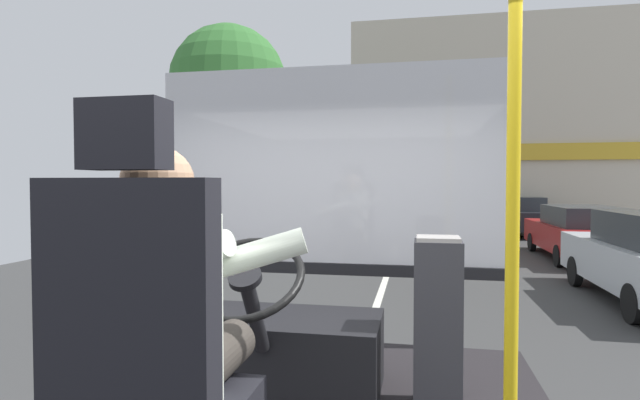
{
  "coord_description": "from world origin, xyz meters",
  "views": [
    {
      "loc": [
        0.63,
        -1.86,
        1.93
      ],
      "look_at": [
        0.02,
        1.2,
        1.82
      ],
      "focal_mm": 27.93,
      "sensor_mm": 36.0,
      "label": 1
    }
  ],
  "objects_px": {
    "bus_driver": "(167,306)",
    "handrail_pole": "(513,186)",
    "parked_car_red": "(580,232)",
    "fare_box": "(437,322)",
    "parked_car_blue": "(498,210)",
    "driver_seat": "(149,378)",
    "steering_console": "(277,350)",
    "parked_car_black": "(518,215)"
  },
  "relations": [
    {
      "from": "fare_box",
      "to": "parked_car_black",
      "type": "bearing_deg",
      "value": 78.12
    },
    {
      "from": "parked_car_black",
      "to": "parked_car_blue",
      "type": "distance_m",
      "value": 4.96
    },
    {
      "from": "driver_seat",
      "to": "parked_car_blue",
      "type": "height_order",
      "value": "driver_seat"
    },
    {
      "from": "handrail_pole",
      "to": "fare_box",
      "type": "xyz_separation_m",
      "value": [
        -0.2,
        0.82,
        -0.68
      ]
    },
    {
      "from": "fare_box",
      "to": "parked_car_red",
      "type": "bearing_deg",
      "value": 70.4
    },
    {
      "from": "bus_driver",
      "to": "steering_console",
      "type": "xyz_separation_m",
      "value": [
        -0.0,
        1.19,
        -0.53
      ]
    },
    {
      "from": "parked_car_red",
      "to": "parked_car_blue",
      "type": "xyz_separation_m",
      "value": [
        -0.3,
        11.03,
        -0.05
      ]
    },
    {
      "from": "parked_car_blue",
      "to": "bus_driver",
      "type": "bearing_deg",
      "value": -100.88
    },
    {
      "from": "driver_seat",
      "to": "parked_car_blue",
      "type": "relative_size",
      "value": 0.35
    },
    {
      "from": "fare_box",
      "to": "parked_car_red",
      "type": "xyz_separation_m",
      "value": [
        3.91,
        10.98,
        -0.54
      ]
    },
    {
      "from": "bus_driver",
      "to": "parked_car_blue",
      "type": "relative_size",
      "value": 0.2
    },
    {
      "from": "steering_console",
      "to": "driver_seat",
      "type": "bearing_deg",
      "value": -90.0
    },
    {
      "from": "handrail_pole",
      "to": "parked_car_blue",
      "type": "bearing_deg",
      "value": 81.5
    },
    {
      "from": "handrail_pole",
      "to": "fare_box",
      "type": "bearing_deg",
      "value": 103.92
    },
    {
      "from": "driver_seat",
      "to": "parked_car_black",
      "type": "relative_size",
      "value": 0.33
    },
    {
      "from": "driver_seat",
      "to": "handrail_pole",
      "type": "distance_m",
      "value": 1.25
    },
    {
      "from": "bus_driver",
      "to": "parked_car_black",
      "type": "xyz_separation_m",
      "value": [
        4.42,
        18.21,
        -0.82
      ]
    },
    {
      "from": "handrail_pole",
      "to": "parked_car_red",
      "type": "xyz_separation_m",
      "value": [
        3.71,
        11.8,
        -1.22
      ]
    },
    {
      "from": "bus_driver",
      "to": "handrail_pole",
      "type": "xyz_separation_m",
      "value": [
        1.04,
        0.34,
        0.36
      ]
    },
    {
      "from": "bus_driver",
      "to": "handrail_pole",
      "type": "distance_m",
      "value": 1.15
    },
    {
      "from": "fare_box",
      "to": "driver_seat",
      "type": "bearing_deg",
      "value": -123.54
    },
    {
      "from": "steering_console",
      "to": "parked_car_black",
      "type": "xyz_separation_m",
      "value": [
        4.42,
        17.02,
        -0.3
      ]
    },
    {
      "from": "steering_console",
      "to": "handrail_pole",
      "type": "height_order",
      "value": "handrail_pole"
    },
    {
      "from": "steering_console",
      "to": "parked_car_black",
      "type": "distance_m",
      "value": 17.59
    },
    {
      "from": "bus_driver",
      "to": "handrail_pole",
      "type": "bearing_deg",
      "value": 18.03
    },
    {
      "from": "handrail_pole",
      "to": "parked_car_black",
      "type": "distance_m",
      "value": 18.23
    },
    {
      "from": "bus_driver",
      "to": "parked_car_black",
      "type": "bearing_deg",
      "value": 76.35
    },
    {
      "from": "parked_car_black",
      "to": "handrail_pole",
      "type": "bearing_deg",
      "value": -100.72
    },
    {
      "from": "steering_console",
      "to": "handrail_pole",
      "type": "bearing_deg",
      "value": -39.26
    },
    {
      "from": "handrail_pole",
      "to": "parked_car_blue",
      "type": "height_order",
      "value": "handrail_pole"
    },
    {
      "from": "bus_driver",
      "to": "steering_console",
      "type": "relative_size",
      "value": 0.71
    },
    {
      "from": "driver_seat",
      "to": "steering_console",
      "type": "height_order",
      "value": "driver_seat"
    },
    {
      "from": "bus_driver",
      "to": "fare_box",
      "type": "bearing_deg",
      "value": 54.12
    },
    {
      "from": "parked_car_red",
      "to": "parked_car_black",
      "type": "distance_m",
      "value": 6.08
    },
    {
      "from": "steering_console",
      "to": "parked_car_black",
      "type": "relative_size",
      "value": 0.27
    },
    {
      "from": "parked_car_red",
      "to": "fare_box",
      "type": "bearing_deg",
      "value": -109.6
    },
    {
      "from": "bus_driver",
      "to": "handrail_pole",
      "type": "relative_size",
      "value": 0.35
    },
    {
      "from": "parked_car_red",
      "to": "handrail_pole",
      "type": "bearing_deg",
      "value": -107.45
    },
    {
      "from": "driver_seat",
      "to": "parked_car_black",
      "type": "bearing_deg",
      "value": 76.42
    },
    {
      "from": "parked_car_red",
      "to": "parked_car_black",
      "type": "bearing_deg",
      "value": 93.07
    },
    {
      "from": "bus_driver",
      "to": "parked_car_black",
      "type": "relative_size",
      "value": 0.19
    },
    {
      "from": "bus_driver",
      "to": "steering_console",
      "type": "height_order",
      "value": "bus_driver"
    }
  ]
}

